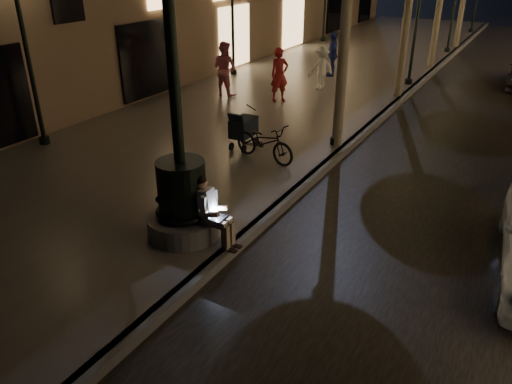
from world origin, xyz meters
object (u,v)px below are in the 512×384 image
Objects in this scene: seated_man_laptop at (210,209)px; bicycle at (264,142)px; fountain_lamppost at (182,186)px; pedestrian_pink at (224,69)px; lamp_curb_a at (343,32)px; lamp_curb_b at (419,4)px; lamp_left_a at (23,32)px; lamp_left_b at (232,0)px; stroller at (243,127)px; pedestrian_red at (280,75)px; pedestrian_blue at (333,54)px; pedestrian_white at (321,68)px.

bicycle is (-1.08, 4.02, -0.21)m from seated_man_laptop.
fountain_lamppost is 2.66× the size of pedestrian_pink.
bicycle is (-1.17, -1.98, -2.55)m from lamp_curb_a.
fountain_lamppost is at bearing 123.44° from pedestrian_pink.
lamp_curb_b is 10.36m from bicycle.
lamp_left_a is at bearing 81.90° from pedestrian_pink.
lamp_left_b is 9.36m from stroller.
pedestrian_red is at bearing 35.23° from bicycle.
pedestrian_red is 2.13m from pedestrian_pink.
seated_man_laptop is at bearing -15.92° from lamp_left_a.
pedestrian_blue is (0.16, 4.59, -0.02)m from pedestrian_red.
lamp_left_a is 2.58× the size of bicycle.
bicycle is at bearing 136.83° from pedestrian_pink.
fountain_lamppost is at bearing -17.35° from lamp_left_a.
lamp_curb_a is 5.10m from pedestrian_red.
fountain_lamppost is at bearing -73.80° from stroller.
lamp_curb_b is at bearing 76.72° from pedestrian_blue.
lamp_curb_a and lamp_left_b have the same top height.
lamp_left_b is at bearing 88.75° from pedestrian_red.
seated_man_laptop is at bearing -0.00° from fountain_lamppost.
lamp_curb_b and lamp_left_b have the same top height.
pedestrian_blue reaches higher than bicycle.
stroller is at bearing 113.96° from seated_man_laptop.
lamp_left_a is at bearing 9.20° from pedestrian_white.
lamp_curb_a is 1.00× the size of lamp_curb_b.
fountain_lamppost is at bearing -61.93° from lamp_left_b.
pedestrian_pink is 3.76m from pedestrian_white.
pedestrian_red is at bearing 109.87° from seated_man_laptop.
pedestrian_pink is at bearing -42.43° from pedestrian_blue.
fountain_lamppost is 1.08× the size of lamp_left_b.
seated_man_laptop is 9.75m from pedestrian_red.
pedestrian_red reaches higher than stroller.
pedestrian_pink is (1.59, -3.14, -2.06)m from lamp_left_b.
fountain_lamppost is 4.08m from bicycle.
lamp_curb_a is at bearing 29.40° from lamp_left_a.
fountain_lamppost reaches higher than pedestrian_pink.
pedestrian_red reaches higher than pedestrian_blue.
seated_man_laptop is 0.27× the size of lamp_left_b.
pedestrian_blue is at bearing -175.73° from lamp_curb_b.
lamp_curb_b is 2.64× the size of pedestrian_blue.
lamp_curb_b is 2.46× the size of pedestrian_pink.
fountain_lamppost is 11.65m from pedestrian_white.
seated_man_laptop reaches higher than stroller.
bicycle is at bearing -120.35° from pedestrian_red.
lamp_left_a is at bearing -171.09° from pedestrian_red.
lamp_left_a is 6.11m from stroller.
lamp_curb_a reaches higher than bicycle.
lamp_left_b is 2.93× the size of pedestrian_white.
seated_man_laptop is at bearing 46.95° from pedestrian_white.
stroller is at bearing 133.03° from pedestrian_pink.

